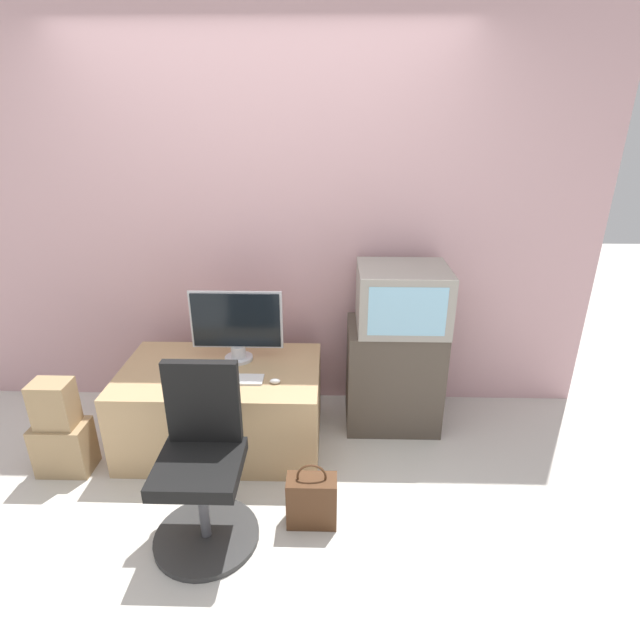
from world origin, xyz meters
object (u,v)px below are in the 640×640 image
handbag (312,500)px  office_chair (203,472)px  cardboard_box_lower (64,447)px  crt_tv (402,298)px  mouse (275,381)px  keyboard (232,379)px  main_monitor (237,325)px

handbag → office_chair: bearing=-171.7°
cardboard_box_lower → handbag: 1.53m
cardboard_box_lower → handbag: handbag is taller
crt_tv → office_chair: 1.56m
cardboard_box_lower → mouse: bearing=6.2°
keyboard → handbag: bearing=-48.0°
crt_tv → office_chair: (-1.06, -1.02, -0.53)m
office_chair → keyboard: bearing=86.9°
keyboard → mouse: bearing=-6.5°
cardboard_box_lower → handbag: (1.48, -0.38, -0.01)m
keyboard → office_chair: (-0.03, -0.62, -0.16)m
crt_tv → cardboard_box_lower: 2.22m
keyboard → main_monitor: bearing=90.6°
keyboard → handbag: keyboard is taller
crt_tv → cardboard_box_lower: crt_tv is taller
keyboard → office_chair: office_chair is taller
keyboard → handbag: (0.49, -0.55, -0.39)m
mouse → handbag: mouse is taller
mouse → cardboard_box_lower: size_ratio=0.20×
main_monitor → crt_tv: 1.05m
crt_tv → mouse: bearing=-150.9°
keyboard → cardboard_box_lower: bearing=-170.5°
main_monitor → handbag: size_ratio=1.53×
crt_tv → cardboard_box_lower: (-2.01, -0.56, -0.75)m
mouse → handbag: 0.69m
office_chair → crt_tv: bearing=43.9°
main_monitor → handbag: main_monitor is taller
main_monitor → office_chair: (-0.03, -0.89, -0.39)m
main_monitor → mouse: main_monitor is taller
office_chair → handbag: 0.58m
cardboard_box_lower → handbag: bearing=-14.5°
main_monitor → office_chair: size_ratio=0.62×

